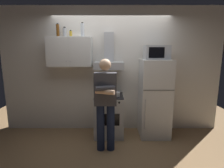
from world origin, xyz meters
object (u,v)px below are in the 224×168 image
at_px(stove_oven, 110,115).
at_px(bottle_spice_jar, 71,34).
at_px(range_hood, 110,59).
at_px(refrigerator, 155,98).
at_px(microwave, 157,53).
at_px(upper_cabinet, 71,52).
at_px(person_standing, 106,102).
at_px(bottle_beer_brown, 59,31).
at_px(cooking_pot, 116,94).
at_px(bottle_canister_steel, 66,32).
at_px(bottle_vodka_clear, 83,30).

distance_m(stove_oven, bottle_spice_jar, 1.86).
height_order(range_hood, refrigerator, range_hood).
bearing_deg(microwave, upper_cabinet, 176.52).
relative_size(stove_oven, person_standing, 0.53).
bearing_deg(stove_oven, bottle_spice_jar, 167.75).
distance_m(refrigerator, microwave, 0.94).
relative_size(bottle_beer_brown, bottle_spice_jar, 1.94).
xyz_separation_m(range_hood, cooking_pot, (0.13, -0.25, -0.68)).
distance_m(bottle_canister_steel, bottle_vodka_clear, 0.37).
xyz_separation_m(stove_oven, bottle_vodka_clear, (-0.53, 0.11, 1.75)).
relative_size(range_hood, bottle_canister_steel, 3.78).
distance_m(person_standing, cooking_pot, 0.52).
height_order(cooking_pot, bottle_spice_jar, bottle_spice_jar).
height_order(upper_cabinet, cooking_pot, upper_cabinet).
bearing_deg(microwave, person_standing, -148.00).
height_order(range_hood, microwave, range_hood).
height_order(refrigerator, bottle_vodka_clear, bottle_vodka_clear).
height_order(upper_cabinet, bottle_beer_brown, bottle_beer_brown).
relative_size(microwave, bottle_spice_jar, 3.46).
relative_size(cooking_pot, bottle_vodka_clear, 1.03).
height_order(upper_cabinet, bottle_canister_steel, bottle_canister_steel).
bearing_deg(bottle_beer_brown, range_hood, -1.73).
relative_size(person_standing, bottle_spice_jar, 11.83).
bearing_deg(upper_cabinet, stove_oven, -8.90).
bearing_deg(upper_cabinet, bottle_beer_brown, 172.15).
distance_m(stove_oven, person_standing, 0.77).
height_order(refrigerator, bottle_spice_jar, bottle_spice_jar).
distance_m(refrigerator, bottle_vodka_clear, 2.03).
xyz_separation_m(range_hood, bottle_vodka_clear, (-0.53, -0.01, 0.59)).
height_order(refrigerator, cooking_pot, refrigerator).
bearing_deg(stove_oven, person_standing, -94.72).
bearing_deg(bottle_beer_brown, cooking_pot, -13.36).
bearing_deg(bottle_canister_steel, range_hood, -1.88).
relative_size(refrigerator, bottle_beer_brown, 5.96).
xyz_separation_m(upper_cabinet, cooking_pot, (0.93, -0.24, -0.83)).
bearing_deg(bottle_vodka_clear, upper_cabinet, 177.14).
distance_m(microwave, bottle_canister_steel, 1.89).
xyz_separation_m(upper_cabinet, person_standing, (0.75, -0.73, -0.85)).
distance_m(upper_cabinet, bottle_canister_steel, 0.41).
xyz_separation_m(microwave, cooking_pot, (-0.82, -0.14, -0.82)).
bearing_deg(upper_cabinet, bottle_vodka_clear, -2.86).
bearing_deg(cooking_pot, bottle_vodka_clear, 160.66).
bearing_deg(stove_oven, bottle_vodka_clear, 168.04).
xyz_separation_m(stove_oven, refrigerator, (0.95, 0.00, 0.37)).
xyz_separation_m(microwave, bottle_spice_jar, (-1.73, 0.15, 0.37)).
relative_size(stove_oven, bottle_beer_brown, 3.26).
relative_size(cooking_pot, bottle_canister_steel, 1.46).
height_order(stove_oven, refrigerator, refrigerator).
xyz_separation_m(cooking_pot, bottle_canister_steel, (-1.03, 0.28, 1.22)).
bearing_deg(bottle_beer_brown, person_standing, -37.75).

